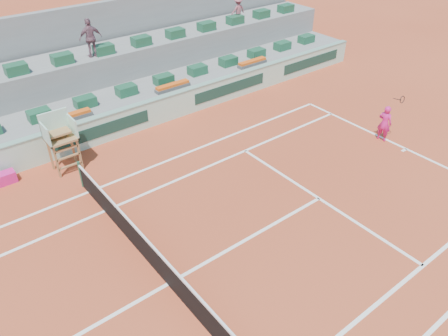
% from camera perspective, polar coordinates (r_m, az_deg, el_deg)
% --- Properties ---
extents(ground, '(90.00, 90.00, 0.00)m').
position_cam_1_polar(ground, '(13.01, -7.34, -14.82)').
color(ground, '#A83C20').
rests_on(ground, ground).
extents(seating_tier_lower, '(36.00, 4.00, 1.20)m').
position_cam_1_polar(seating_tier_lower, '(20.87, -23.26, 5.28)').
color(seating_tier_lower, gray).
rests_on(seating_tier_lower, ground).
extents(seating_tier_upper, '(36.00, 2.40, 2.60)m').
position_cam_1_polar(seating_tier_upper, '(22.01, -24.97, 8.39)').
color(seating_tier_upper, gray).
rests_on(seating_tier_upper, ground).
extents(stadium_back_wall, '(36.00, 0.40, 4.40)m').
position_cam_1_polar(stadium_back_wall, '(23.16, -26.66, 11.62)').
color(stadium_back_wall, gray).
rests_on(stadium_back_wall, ground).
extents(player_bag, '(0.99, 0.44, 0.44)m').
position_cam_1_polar(player_bag, '(18.35, -27.02, -1.30)').
color(player_bag, '#D71C7C').
rests_on(player_bag, ground).
extents(spectator_mid, '(1.08, 0.55, 1.77)m').
position_cam_1_polar(spectator_mid, '(21.56, -17.02, 15.93)').
color(spectator_mid, '#7C5360').
rests_on(spectator_mid, seating_tier_upper).
extents(spectator_right, '(0.89, 0.53, 1.35)m').
position_cam_1_polar(spectator_right, '(26.24, 1.84, 19.96)').
color(spectator_right, '#954A54').
rests_on(spectator_right, seating_tier_upper).
extents(court_lines, '(23.89, 11.09, 0.01)m').
position_cam_1_polar(court_lines, '(13.01, -7.34, -14.80)').
color(court_lines, white).
rests_on(court_lines, ground).
extents(tennis_net, '(0.10, 11.97, 1.10)m').
position_cam_1_polar(tennis_net, '(12.62, -7.52, -13.25)').
color(tennis_net, black).
rests_on(tennis_net, ground).
extents(advertising_hoarding, '(36.00, 0.34, 1.26)m').
position_cam_1_polar(advertising_hoarding, '(18.95, -21.15, 2.96)').
color(advertising_hoarding, '#ADDAC0').
rests_on(advertising_hoarding, ground).
extents(umpire_chair, '(1.10, 0.90, 2.40)m').
position_cam_1_polar(umpire_chair, '(17.66, -20.71, 4.14)').
color(umpire_chair, olive).
rests_on(umpire_chair, ground).
extents(seat_row_lower, '(32.90, 0.60, 0.44)m').
position_cam_1_polar(seat_row_lower, '(19.72, -22.98, 6.40)').
color(seat_row_lower, '#1A5033').
rests_on(seat_row_lower, seating_tier_lower).
extents(seat_row_upper, '(32.90, 0.60, 0.44)m').
position_cam_1_polar(seat_row_upper, '(20.91, -25.51, 11.58)').
color(seat_row_upper, '#1A5033').
rests_on(seat_row_upper, seating_tier_upper).
extents(flower_planters, '(26.80, 0.36, 0.28)m').
position_cam_1_polar(flower_planters, '(18.81, -26.38, 3.81)').
color(flower_planters, '#4D4D4D').
rests_on(flower_planters, seating_tier_lower).
extents(tennis_player, '(0.49, 0.89, 2.28)m').
position_cam_1_polar(tennis_player, '(20.05, 20.26, 5.53)').
color(tennis_player, '#D71C7C').
rests_on(tennis_player, ground).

